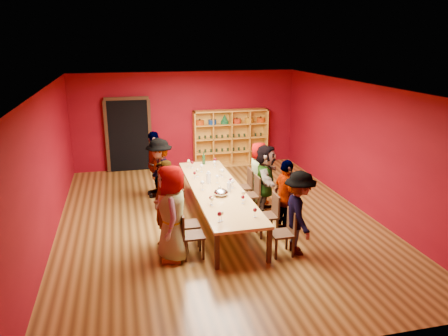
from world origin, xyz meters
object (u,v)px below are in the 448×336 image
Objects in this scene: shelving_unit at (230,135)px; spittoon_bowl at (221,193)px; person_right_3 at (259,173)px; chair_person_left_3 at (171,187)px; wine_bottle at (204,160)px; chair_person_left_1 at (184,222)px; person_right_1 at (286,197)px; person_left_3 at (160,173)px; person_right_2 at (265,179)px; chair_person_right_3 at (246,185)px; person_left_0 at (172,213)px; chair_person_left_0 at (188,233)px; tasting_table at (217,191)px; person_left_1 at (164,205)px; chair_person_left_4 at (167,176)px; person_right_0 at (299,213)px; chair_person_right_0 at (286,230)px; chair_person_right_2 at (253,192)px; chair_person_right_1 at (271,213)px; person_left_4 at (155,164)px.

spittoon_bowl is at bearing -106.49° from shelving_unit.
chair_person_left_3 is at bearing 73.46° from person_right_3.
chair_person_left_1 is at bearing -107.80° from wine_bottle.
person_right_1 reaches higher than person_right_3.
person_left_3 is 2.53m from person_right_2.
person_right_2 is 1.84× the size of chair_person_right_3.
chair_person_left_0 is at bearing 94.44° from person_left_0.
wine_bottle reaches higher than chair_person_left_3.
chair_person_left_1 is 2.17m from chair_person_left_3.
tasting_table is 2.47× the size of person_left_0.
person_left_0 reaches higher than person_left_1.
chair_person_left_3 is 3.03m from person_right_1.
person_left_3 is (-0.26, 0.00, 0.36)m from chair_person_left_3.
person_left_1 reaches higher than person_right_2.
person_left_0 is 1.63m from spittoon_bowl.
person_left_1 is (-1.29, -1.08, 0.19)m from tasting_table.
chair_person_left_4 is 1.06m from wine_bottle.
person_right_0 is 1.02× the size of person_right_1.
person_right_2 reaches higher than chair_person_left_3.
person_left_0 is 1.06× the size of person_left_3.
chair_person_left_4 is 2.13m from chair_person_right_3.
person_left_3 is at bearing 172.89° from chair_person_right_3.
person_left_3 is 3.66m from chair_person_right_0.
wine_bottle is at bearing 164.92° from person_left_0.
chair_person_right_0 is 2.74m from chair_person_right_3.
chair_person_right_0 is (2.08, -3.00, -0.36)m from person_left_3.
chair_person_left_0 is 2.58m from chair_person_right_2.
chair_person_right_0 is 4.01m from wine_bottle.
person_left_1 is at bearing -149.09° from chair_person_right_2.
wine_bottle is (-0.83, 1.76, 0.38)m from chair_person_right_2.
chair_person_left_1 is 1.00× the size of chair_person_left_4.
person_left_0 is 1.18× the size of person_right_3.
person_right_0 is (-0.24, -6.23, -0.16)m from shelving_unit.
chair_person_left_0 is 0.52m from chair_person_left_1.
spittoon_bowl is at bearing -92.33° from wine_bottle.
chair_person_right_0 is at bearing -90.00° from chair_person_right_1.
chair_person_left_3 is (-0.91, 1.09, -0.20)m from tasting_table.
chair_person_left_3 is 1.00× the size of chair_person_left_4.
wine_bottle is (0.99, 3.08, 0.38)m from chair_person_left_1.
chair_person_right_2 is (1.82, -0.85, 0.00)m from chair_person_left_3.
person_left_0 is 2.17m from chair_person_right_0.
person_left_3 reaches higher than spittoon_bowl.
chair_person_left_4 is 2.59m from spittoon_bowl.
spittoon_bowl is at bearing 61.82° from person_right_1.
person_right_2 is (2.13, -1.70, 0.32)m from chair_person_left_4.
person_left_4 is at bearing -180.00° from chair_person_left_4.
chair_person_left_0 is 2.68m from chair_person_left_3.
person_left_0 reaches higher than chair_person_left_0.
person_left_4 is 2.97m from person_right_2.
person_left_0 is 2.38m from person_right_0.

